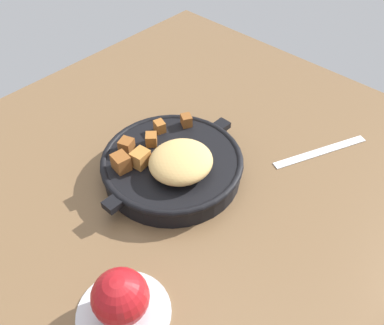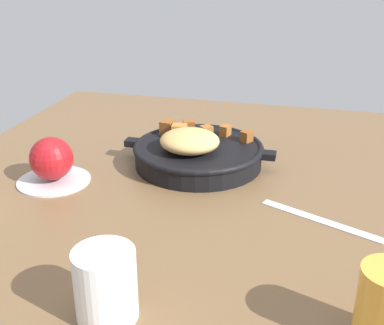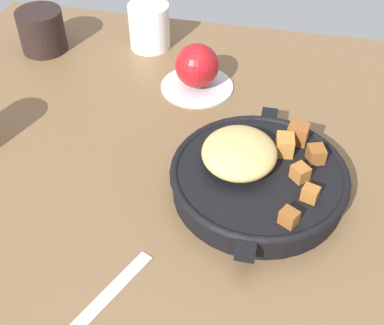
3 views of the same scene
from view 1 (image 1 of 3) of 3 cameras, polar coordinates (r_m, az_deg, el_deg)
The scene contains 5 objects.
ground_plane at distance 74.26cm, azimuth 3.00°, elevation -5.11°, with size 94.12×102.52×2.40cm, color brown.
cast_iron_skillet at distance 74.62cm, azimuth -2.52°, elevation -0.25°, with size 28.51×24.18×7.78cm.
saucer_plate at distance 62.07cm, azimuth -8.81°, elevation -18.60°, with size 12.63×12.63×0.60cm, color #B7BABF.
red_apple at distance 58.55cm, azimuth -9.25°, elevation -16.78°, with size 7.46×7.46×7.46cm, color maroon.
butter_knife at distance 84.20cm, azimuth 16.27°, elevation 1.39°, with size 19.28×1.60×0.36cm, color silver.
Camera 1 is at (38.07, 30.12, 55.00)cm, focal length 41.27 mm.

